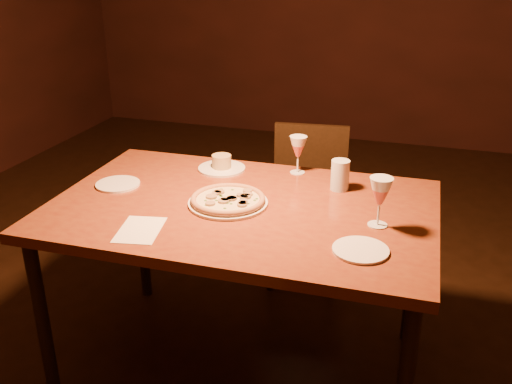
% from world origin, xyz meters
% --- Properties ---
extents(floor, '(7.00, 7.00, 0.00)m').
position_xyz_m(floor, '(0.00, 0.00, 0.00)').
color(floor, black).
rests_on(floor, ground).
extents(dining_table, '(1.57, 1.03, 0.83)m').
position_xyz_m(dining_table, '(-0.18, -0.12, 0.76)').
color(dining_table, brown).
rests_on(dining_table, floor).
extents(chair_far, '(0.47, 0.47, 0.88)m').
position_xyz_m(chair_far, '(-0.10, 0.81, 0.50)').
color(chair_far, black).
rests_on(chair_far, floor).
extents(pizza_plate, '(0.33, 0.33, 0.04)m').
position_xyz_m(pizza_plate, '(-0.23, -0.13, 0.85)').
color(pizza_plate, white).
rests_on(pizza_plate, dining_table).
extents(ramekin_saucer, '(0.22, 0.22, 0.07)m').
position_xyz_m(ramekin_saucer, '(-0.40, 0.24, 0.86)').
color(ramekin_saucer, white).
rests_on(ramekin_saucer, dining_table).
extents(wine_glass_far, '(0.08, 0.08, 0.18)m').
position_xyz_m(wine_glass_far, '(-0.05, 0.30, 0.92)').
color(wine_glass_far, '#CC5B55').
rests_on(wine_glass_far, dining_table).
extents(wine_glass_right, '(0.09, 0.09, 0.19)m').
position_xyz_m(wine_glass_right, '(0.37, -0.14, 0.93)').
color(wine_glass_right, '#CC5B55').
rests_on(wine_glass_right, dining_table).
extents(water_tumbler, '(0.08, 0.08, 0.13)m').
position_xyz_m(water_tumbler, '(0.17, 0.16, 0.90)').
color(water_tumbler, silver).
rests_on(water_tumbler, dining_table).
extents(side_plate_left, '(0.19, 0.19, 0.01)m').
position_xyz_m(side_plate_left, '(-0.77, -0.09, 0.84)').
color(side_plate_left, white).
rests_on(side_plate_left, dining_table).
extents(side_plate_near, '(0.20, 0.20, 0.01)m').
position_xyz_m(side_plate_near, '(0.34, -0.36, 0.84)').
color(side_plate_near, white).
rests_on(side_plate_near, dining_table).
extents(menu_card, '(0.19, 0.25, 0.00)m').
position_xyz_m(menu_card, '(-0.47, -0.45, 0.84)').
color(menu_card, white).
rests_on(menu_card, dining_table).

